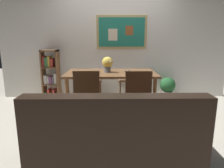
% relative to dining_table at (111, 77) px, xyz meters
% --- Properties ---
extents(ground_plane, '(12.00, 12.00, 0.00)m').
position_rel_dining_table_xyz_m(ground_plane, '(0.10, -0.38, -0.65)').
color(ground_plane, beige).
extents(wall_back_with_painting, '(5.20, 0.14, 2.60)m').
position_rel_dining_table_xyz_m(wall_back_with_painting, '(0.10, 0.94, 0.65)').
color(wall_back_with_painting, silver).
rests_on(wall_back_with_painting, ground_plane).
extents(dining_table, '(1.67, 0.94, 0.74)m').
position_rel_dining_table_xyz_m(dining_table, '(0.00, 0.00, 0.00)').
color(dining_table, brown).
rests_on(dining_table, ground_plane).
extents(dining_chair_far_right, '(0.40, 0.41, 0.91)m').
position_rel_dining_table_xyz_m(dining_chair_far_right, '(0.38, 0.84, -0.12)').
color(dining_chair_far_right, brown).
rests_on(dining_chair_far_right, ground_plane).
extents(dining_chair_near_left, '(0.40, 0.41, 0.91)m').
position_rel_dining_table_xyz_m(dining_chair_near_left, '(-0.36, -0.81, -0.12)').
color(dining_chair_near_left, brown).
rests_on(dining_chair_near_left, ground_plane).
extents(dining_chair_near_right, '(0.40, 0.41, 0.91)m').
position_rel_dining_table_xyz_m(dining_chair_near_right, '(0.39, -0.84, -0.12)').
color(dining_chair_near_right, brown).
rests_on(dining_chair_near_right, ground_plane).
extents(dining_chair_far_left, '(0.40, 0.41, 0.91)m').
position_rel_dining_table_xyz_m(dining_chair_far_left, '(-0.40, 0.84, -0.12)').
color(dining_chair_far_left, brown).
rests_on(dining_chair_far_left, ground_plane).
extents(leather_couch, '(1.80, 0.84, 0.84)m').
position_rel_dining_table_xyz_m(leather_couch, '(0.03, -1.71, -0.34)').
color(leather_couch, black).
rests_on(leather_couch, ground_plane).
extents(bookshelf, '(0.36, 0.28, 1.12)m').
position_rel_dining_table_xyz_m(bookshelf, '(-1.32, 0.65, -0.12)').
color(bookshelf, brown).
rests_on(bookshelf, ground_plane).
extents(potted_ivy, '(0.34, 0.34, 0.51)m').
position_rel_dining_table_xyz_m(potted_ivy, '(1.28, 0.64, -0.37)').
color(potted_ivy, '#B2ADA3').
rests_on(potted_ivy, ground_plane).
extents(flower_vase, '(0.20, 0.20, 0.29)m').
position_rel_dining_table_xyz_m(flower_vase, '(-0.06, -0.02, 0.26)').
color(flower_vase, slate).
rests_on(flower_vase, dining_table).
extents(tv_remote, '(0.10, 0.16, 0.02)m').
position_rel_dining_table_xyz_m(tv_remote, '(0.32, 0.08, 0.10)').
color(tv_remote, black).
rests_on(tv_remote, dining_table).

